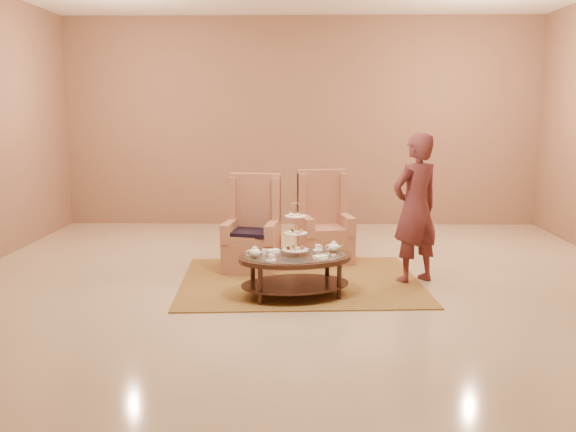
{
  "coord_description": "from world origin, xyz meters",
  "views": [
    {
      "loc": [
        -0.01,
        -6.95,
        1.95
      ],
      "look_at": [
        -0.15,
        0.2,
        0.77
      ],
      "focal_mm": 40.0,
      "sensor_mm": 36.0,
      "label": 1
    }
  ],
  "objects_px": {
    "armchair_left": "(253,238)",
    "person": "(416,208)",
    "armchair_right": "(324,231)",
    "tea_table": "(295,263)"
  },
  "relations": [
    {
      "from": "tea_table",
      "to": "person",
      "type": "bearing_deg",
      "value": 10.97
    },
    {
      "from": "armchair_left",
      "to": "person",
      "type": "distance_m",
      "value": 2.02
    },
    {
      "from": "tea_table",
      "to": "person",
      "type": "relative_size",
      "value": 0.8
    },
    {
      "from": "armchair_right",
      "to": "armchair_left",
      "type": "bearing_deg",
      "value": -162.38
    },
    {
      "from": "armchair_left",
      "to": "person",
      "type": "height_order",
      "value": "person"
    },
    {
      "from": "tea_table",
      "to": "armchair_left",
      "type": "xyz_separation_m",
      "value": [
        -0.53,
        1.19,
        0.03
      ]
    },
    {
      "from": "tea_table",
      "to": "person",
      "type": "xyz_separation_m",
      "value": [
        1.36,
        0.64,
        0.49
      ]
    },
    {
      "from": "person",
      "to": "tea_table",
      "type": "bearing_deg",
      "value": -5.63
    },
    {
      "from": "armchair_left",
      "to": "person",
      "type": "bearing_deg",
      "value": -9.54
    },
    {
      "from": "armchair_left",
      "to": "person",
      "type": "relative_size",
      "value": 0.69
    }
  ]
}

